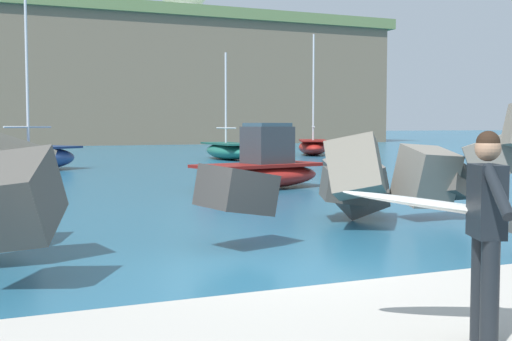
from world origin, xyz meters
The scene contains 7 objects.
ground_plane centered at (0.00, 0.00, 0.00)m, with size 400.00×400.00×0.00m, color #235B7A.
breakwater_jetty centered at (0.20, 1.63, 1.18)m, with size 33.15×7.08×2.66m.
surfer_with_board centered at (-0.02, -4.10, 1.28)m, with size 2.06×1.51×1.78m.
boat_near_left centered at (10.85, 29.24, 0.55)m, with size 2.18×5.74×6.41m.
boat_near_centre centered at (4.97, 11.43, 0.65)m, with size 4.95×2.93×2.13m.
boat_near_right centered at (-0.84, 23.36, 0.61)m, with size 4.86×4.41×7.59m.
boat_mid_right centered at (18.34, 32.42, 0.59)m, with size 4.07×5.65×8.18m.
Camera 1 is at (-3.97, -8.46, 2.06)m, focal length 47.42 mm.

